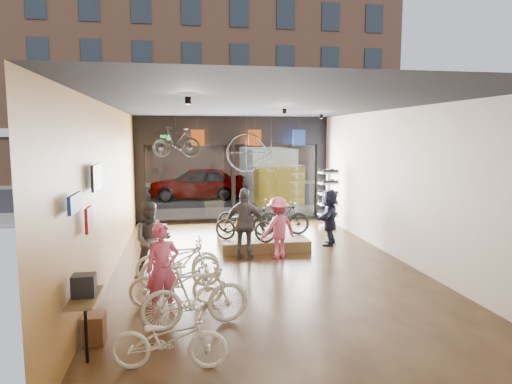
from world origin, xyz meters
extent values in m
cube|color=black|center=(0.00, 0.00, -0.02)|extent=(7.00, 12.00, 0.04)
cube|color=black|center=(0.00, 0.00, 3.82)|extent=(7.00, 12.00, 0.04)
cube|color=#9B672C|center=(-3.52, 0.00, 1.90)|extent=(0.04, 12.00, 3.80)
cube|color=beige|center=(3.52, 0.00, 1.90)|extent=(0.04, 12.00, 3.80)
cube|color=beige|center=(0.00, -6.02, 1.90)|extent=(7.00, 0.04, 3.80)
cube|color=#198C26|center=(-2.40, 5.88, 3.05)|extent=(0.35, 0.06, 0.18)
cube|color=black|center=(0.00, 15.00, -0.01)|extent=(30.00, 18.00, 0.02)
cube|color=slate|center=(0.00, 7.20, 0.06)|extent=(30.00, 2.40, 0.12)
cube|color=slate|center=(0.00, 19.00, 0.06)|extent=(30.00, 2.00, 0.12)
cube|color=brown|center=(0.00, 21.50, 7.00)|extent=(26.00, 5.00, 14.00)
imported|color=gray|center=(-1.08, 12.00, 0.80)|extent=(4.70, 1.89, 1.60)
imported|color=beige|center=(-2.14, -4.60, 0.41)|extent=(1.64, 0.77, 0.83)
imported|color=beige|center=(-1.75, -3.31, 0.54)|extent=(1.85, 0.83, 1.07)
imported|color=beige|center=(-2.05, -2.30, 0.45)|extent=(1.74, 0.63, 0.91)
imported|color=beige|center=(-1.95, -1.37, 0.51)|extent=(1.74, 0.71, 1.02)
imported|color=beige|center=(-2.02, -0.83, 0.47)|extent=(1.83, 0.74, 0.94)
cube|color=brown|center=(0.32, 1.90, 0.15)|extent=(2.40, 1.80, 0.30)
imported|color=black|center=(-0.24, 1.38, 0.75)|extent=(1.79, 1.33, 0.90)
imported|color=black|center=(0.87, 1.87, 0.80)|extent=(1.66, 0.51, 0.99)
imported|color=black|center=(0.02, 2.38, 0.78)|extent=(1.93, 0.97, 0.97)
imported|color=#CC4C72|center=(-2.28, -2.66, 0.81)|extent=(0.67, 0.53, 1.63)
imported|color=#3F3F44|center=(-2.57, -0.53, 0.85)|extent=(0.91, 0.75, 1.70)
imported|color=#3F3F44|center=(-0.35, 0.59, 0.91)|extent=(1.15, 0.80, 1.82)
imported|color=#CC4C72|center=(0.50, 0.59, 0.79)|extent=(1.17, 0.94, 1.57)
imported|color=#161C33|center=(2.27, 1.80, 0.80)|extent=(1.13, 1.52, 1.59)
imported|color=black|center=(-2.03, 4.20, 2.93)|extent=(1.64, 0.94, 0.95)
cube|color=#CC5919|center=(-1.30, 5.20, 3.05)|extent=(0.45, 0.03, 0.55)
cube|color=#CC5919|center=(0.66, 5.20, 3.05)|extent=(0.45, 0.03, 0.55)
cube|color=#1E3F99|center=(2.26, 5.20, 3.05)|extent=(0.45, 0.03, 0.55)
camera|label=1|loc=(-1.98, -10.53, 3.12)|focal=32.00mm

